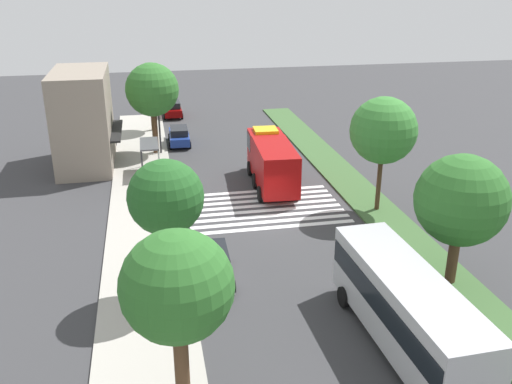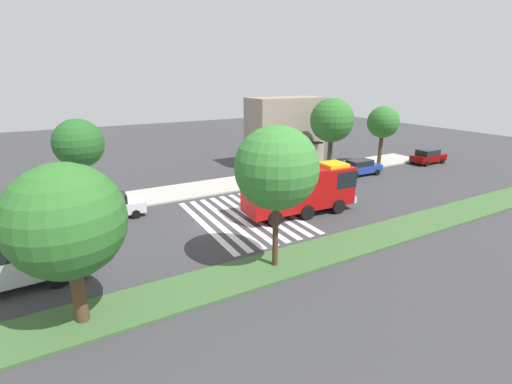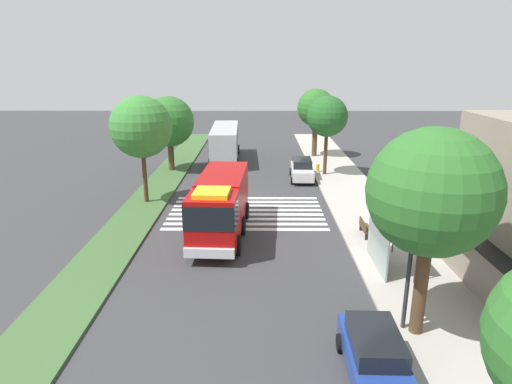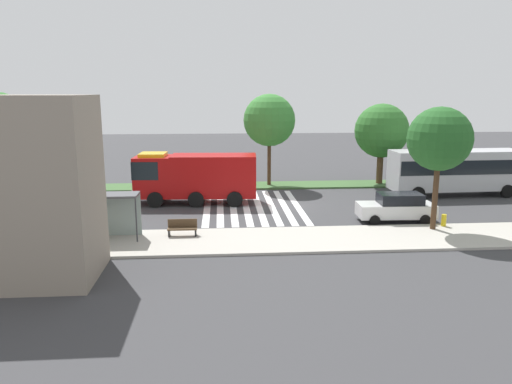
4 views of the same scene
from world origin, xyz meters
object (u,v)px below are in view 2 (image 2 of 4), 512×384
at_px(parked_car_west, 111,206).
at_px(parked_car_mid, 361,167).
at_px(sidewalk_tree_east, 332,121).
at_px(fire_hydrant, 76,210).
at_px(fire_truck, 303,188).
at_px(street_lamp, 331,143).
at_px(bench_near_shelter, 250,179).
at_px(bus_stop_shelter, 285,161).
at_px(sidewalk_tree_far_east, 383,123).
at_px(parked_car_east, 428,156).
at_px(median_tree_far_west, 66,222).
at_px(sidewalk_tree_west, 79,144).
at_px(median_tree_west, 277,168).

relative_size(parked_car_west, parked_car_mid, 1.03).
relative_size(sidewalk_tree_east, fire_hydrant, 11.12).
xyz_separation_m(fire_truck, street_lamp, (9.29, 7.81, 1.41)).
distance_m(parked_car_west, fire_hydrant, 2.84).
xyz_separation_m(parked_car_west, bench_near_shelter, (12.94, 2.48, -0.32)).
bearing_deg(street_lamp, bus_stop_shelter, 172.84).
relative_size(street_lamp, sidewalk_tree_far_east, 0.82).
height_order(sidewalk_tree_east, fire_hydrant, sidewalk_tree_east).
distance_m(bus_stop_shelter, fire_hydrant, 19.24).
distance_m(parked_car_east, median_tree_far_west, 40.65).
xyz_separation_m(parked_car_west, street_lamp, (22.15, 1.80, 2.52)).
bearing_deg(bench_near_shelter, fire_truck, -90.53).
relative_size(street_lamp, sidewalk_tree_east, 0.71).
distance_m(sidewalk_tree_west, median_tree_far_west, 14.20).
xyz_separation_m(parked_car_west, median_tree_west, (6.70, -11.91, 4.64)).
bearing_deg(sidewalk_tree_east, bench_near_shelter, 178.27).
xyz_separation_m(street_lamp, median_tree_far_west, (-25.00, -13.71, 1.19)).
bearing_deg(bus_stop_shelter, median_tree_west, -125.47).
bearing_deg(parked_car_east, median_tree_west, -158.33).
bearing_deg(fire_hydrant, sidewalk_tree_east, 1.16).
bearing_deg(fire_truck, median_tree_west, -133.18).
distance_m(bus_stop_shelter, sidewalk_tree_east, 6.63).
xyz_separation_m(fire_truck, sidewalk_tree_far_east, (17.14, 8.21, 2.97)).
distance_m(bench_near_shelter, median_tree_far_west, 21.74).
bearing_deg(parked_car_east, parked_car_west, 179.43).
height_order(bus_stop_shelter, sidewalk_tree_west, sidewalk_tree_west).
bearing_deg(sidewalk_tree_east, parked_car_mid, -41.98).
bearing_deg(sidewalk_tree_far_east, fire_truck, -154.40).
distance_m(parked_car_west, bus_stop_shelter, 17.14).
distance_m(bus_stop_shelter, sidewalk_tree_far_east, 13.43).
bearing_deg(bench_near_shelter, sidewalk_tree_west, -178.85).
bearing_deg(sidewalk_tree_far_east, parked_car_east, -20.66).
bearing_deg(sidewalk_tree_east, median_tree_far_west, -150.81).
bearing_deg(median_tree_west, parked_car_mid, 33.28).
bearing_deg(street_lamp, sidewalk_tree_west, 179.03).
bearing_deg(street_lamp, median_tree_west, -138.41).
height_order(bus_stop_shelter, sidewalk_tree_far_east, sidewalk_tree_far_east).
height_order(sidewalk_tree_east, sidewalk_tree_far_east, sidewalk_tree_east).
height_order(parked_car_east, sidewalk_tree_west, sidewalk_tree_west).
height_order(parked_car_mid, fire_hydrant, parked_car_mid).
xyz_separation_m(parked_car_mid, median_tree_far_west, (-27.70, -11.91, 3.76)).
relative_size(bus_stop_shelter, median_tree_west, 0.46).
xyz_separation_m(parked_car_mid, sidewalk_tree_west, (-26.21, 2.20, 4.44)).
xyz_separation_m(parked_car_east, median_tree_far_west, (-38.68, -11.91, 3.74)).
bearing_deg(median_tree_far_west, sidewalk_tree_far_east, 23.25).
distance_m(bus_stop_shelter, median_tree_far_west, 24.60).
bearing_deg(parked_car_west, street_lamp, 6.57).
bearing_deg(fire_truck, parked_car_west, 157.98).
bearing_deg(bus_stop_shelter, fire_hydrant, -177.74).
bearing_deg(fire_hydrant, bench_near_shelter, 2.97).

